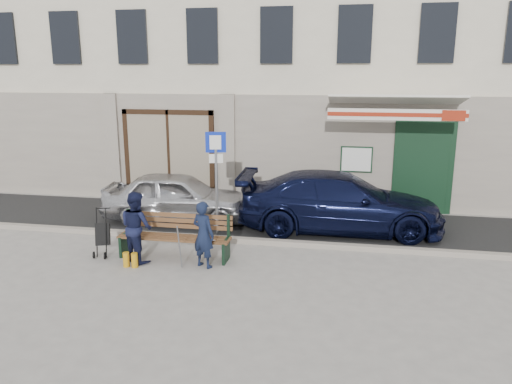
% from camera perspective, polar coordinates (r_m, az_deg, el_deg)
% --- Properties ---
extents(ground, '(80.00, 80.00, 0.00)m').
position_cam_1_polar(ground, '(10.14, -1.91, -8.72)').
color(ground, '#9E9991').
rests_on(ground, ground).
extents(asphalt_lane, '(60.00, 3.20, 0.01)m').
position_cam_1_polar(asphalt_lane, '(13.01, 1.00, -3.56)').
color(asphalt_lane, '#282828').
rests_on(asphalt_lane, ground).
extents(curb, '(60.00, 0.18, 0.12)m').
position_cam_1_polar(curb, '(11.50, -0.32, -5.63)').
color(curb, '#9E9384').
rests_on(curb, ground).
extents(building, '(20.00, 8.27, 10.00)m').
position_cam_1_polar(building, '(17.75, 4.07, 17.28)').
color(building, beige).
rests_on(building, ground).
extents(car_silver, '(3.97, 1.90, 1.31)m').
position_cam_1_polar(car_silver, '(13.21, -8.97, -0.54)').
color(car_silver, silver).
rests_on(car_silver, ground).
extents(car_navy, '(5.06, 2.25, 1.44)m').
position_cam_1_polar(car_navy, '(12.42, 9.56, -1.15)').
color(car_navy, black).
rests_on(car_navy, ground).
extents(parking_sign, '(0.46, 0.13, 2.52)m').
position_cam_1_polar(parking_sign, '(11.49, -4.57, 2.67)').
color(parking_sign, gray).
rests_on(parking_sign, ground).
extents(bench, '(2.40, 1.17, 0.98)m').
position_cam_1_polar(bench, '(10.71, -9.53, -5.06)').
color(bench, brown).
rests_on(bench, ground).
extents(man, '(0.59, 0.50, 1.37)m').
position_cam_1_polar(man, '(10.05, -6.03, -4.85)').
color(man, '#121B33').
rests_on(man, ground).
extents(woman, '(0.91, 0.86, 1.48)m').
position_cam_1_polar(woman, '(10.58, -13.50, -3.87)').
color(woman, '#131734').
rests_on(woman, ground).
extents(stroller, '(0.36, 0.47, 1.03)m').
position_cam_1_polar(stroller, '(11.16, -17.13, -4.74)').
color(stroller, black).
rests_on(stroller, ground).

